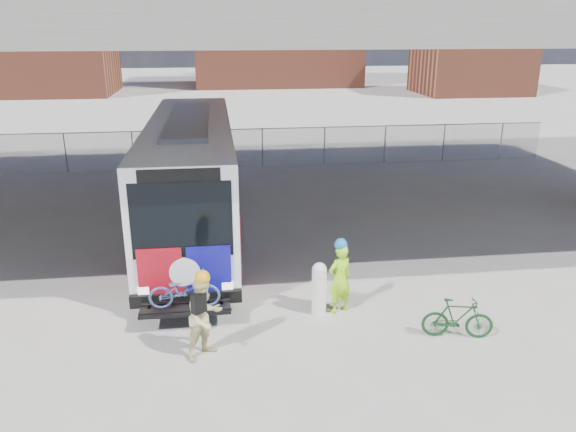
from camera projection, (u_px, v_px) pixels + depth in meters
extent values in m
plane|color=#9E9991|center=(264.00, 270.00, 15.53)|extent=(160.00, 160.00, 0.00)
cube|color=silver|center=(192.00, 171.00, 18.13)|extent=(2.55, 12.00, 3.20)
cube|color=black|center=(191.00, 148.00, 18.39)|extent=(2.61, 11.00, 1.28)
cube|color=black|center=(182.00, 220.00, 12.42)|extent=(2.24, 0.12, 1.76)
cube|color=black|center=(179.00, 175.00, 12.09)|extent=(1.78, 0.12, 0.30)
cube|color=black|center=(186.00, 298.00, 12.93)|extent=(2.55, 0.20, 0.30)
cube|color=maroon|center=(160.00, 273.00, 12.68)|extent=(1.00, 0.08, 1.20)
cube|color=navy|center=(209.00, 271.00, 12.82)|extent=(1.00, 0.08, 1.20)
cylinder|color=silver|center=(185.00, 272.00, 12.73)|extent=(0.70, 0.06, 0.70)
cube|color=gray|center=(189.00, 119.00, 17.59)|extent=(1.28, 7.20, 0.14)
cube|color=black|center=(186.00, 308.00, 12.46)|extent=(2.00, 0.70, 0.06)
cylinder|color=black|center=(143.00, 270.00, 14.32)|extent=(0.30, 1.00, 1.00)
cylinder|color=black|center=(234.00, 265.00, 14.60)|extent=(0.30, 1.00, 1.00)
cylinder|color=black|center=(168.00, 182.00, 22.40)|extent=(0.30, 1.00, 1.00)
cylinder|color=black|center=(226.00, 180.00, 22.68)|extent=(0.30, 1.00, 1.00)
cube|color=maroon|center=(137.00, 232.00, 14.61)|extent=(0.06, 2.60, 1.70)
cube|color=navy|center=(144.00, 213.00, 16.11)|extent=(0.06, 1.40, 1.70)
cube|color=maroon|center=(238.00, 228.00, 14.93)|extent=(0.06, 2.60, 1.70)
cube|color=navy|center=(235.00, 209.00, 16.43)|extent=(0.06, 1.40, 1.70)
imported|color=#415890|center=(184.00, 290.00, 12.32)|extent=(1.57, 0.57, 0.82)
cube|color=#605E59|center=(249.00, 14.00, 17.12)|extent=(40.00, 16.00, 1.50)
cylinder|color=gray|center=(66.00, 153.00, 25.54)|extent=(0.06, 0.06, 1.80)
cylinder|color=gray|center=(155.00, 151.00, 26.02)|extent=(0.06, 0.06, 1.80)
cylinder|color=gray|center=(241.00, 148.00, 26.51)|extent=(0.06, 0.06, 1.80)
cylinder|color=gray|center=(324.00, 146.00, 27.00)|extent=(0.06, 0.06, 1.80)
cylinder|color=gray|center=(405.00, 144.00, 27.49)|extent=(0.06, 0.06, 1.80)
cylinder|color=gray|center=(482.00, 142.00, 27.97)|extent=(0.06, 0.06, 1.80)
plane|color=gray|center=(241.00, 148.00, 26.51)|extent=(30.00, 0.00, 30.00)
cube|color=gray|center=(241.00, 129.00, 26.22)|extent=(30.00, 0.05, 0.04)
cube|color=brown|center=(36.00, 41.00, 53.98)|extent=(14.00, 10.00, 10.00)
cube|color=brown|center=(276.00, 29.00, 63.16)|extent=(18.00, 12.00, 12.00)
cube|color=brown|center=(472.00, 52.00, 54.73)|extent=(10.00, 8.00, 8.00)
cylinder|color=white|center=(319.00, 292.00, 13.00)|extent=(0.34, 0.34, 1.12)
sphere|color=white|center=(319.00, 270.00, 12.82)|extent=(0.34, 0.34, 0.34)
imported|color=#9CF319|center=(340.00, 279.00, 13.00)|extent=(0.72, 0.61, 1.68)
sphere|color=blue|center=(341.00, 244.00, 12.73)|extent=(0.29, 0.29, 0.29)
imported|color=#CDC183|center=(205.00, 318.00, 11.23)|extent=(1.06, 1.03, 1.73)
sphere|color=gold|center=(203.00, 278.00, 10.95)|extent=(0.30, 0.30, 0.30)
cube|color=black|center=(199.00, 303.00, 10.94)|extent=(0.32, 0.30, 0.40)
imported|color=#143E1A|center=(458.00, 318.00, 12.03)|extent=(1.57, 0.75, 0.91)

